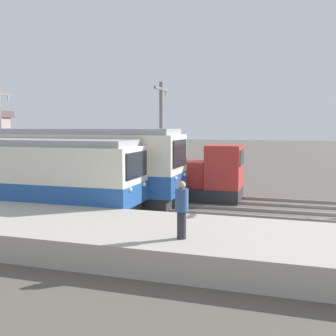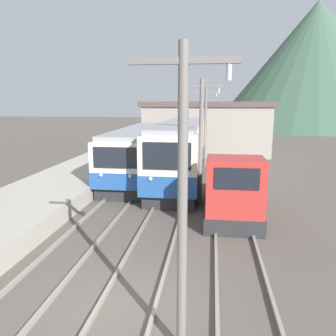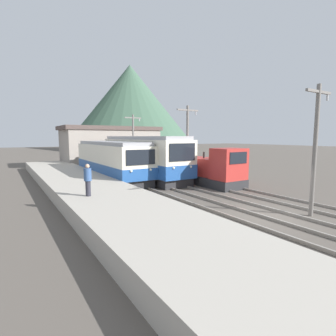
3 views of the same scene
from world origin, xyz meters
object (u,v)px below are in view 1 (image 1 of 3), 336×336
(shunting_locomotive, at_px, (195,177))
(commuter_train_center, at_px, (64,169))
(commuter_train_left, at_px, (19,179))
(catenary_mast_far, at_px, (1,136))
(catenary_mast_mid, at_px, (161,137))
(person_on_platform, at_px, (182,208))

(shunting_locomotive, bearing_deg, commuter_train_center, 115.29)
(shunting_locomotive, bearing_deg, commuter_train_left, 129.69)
(shunting_locomotive, height_order, catenary_mast_far, catenary_mast_far)
(catenary_mast_mid, bearing_deg, person_on_platform, -158.41)
(commuter_train_left, xyz_separation_m, shunting_locomotive, (5.80, -6.99, -0.39))
(shunting_locomotive, bearing_deg, catenary_mast_far, 97.35)
(commuter_train_left, bearing_deg, catenary_mast_far, 46.70)
(shunting_locomotive, xyz_separation_m, catenary_mast_far, (-1.49, 11.56, 2.23))
(shunting_locomotive, xyz_separation_m, person_on_platform, (-10.43, -2.05, 0.52))
(commuter_train_center, height_order, catenary_mast_far, catenary_mast_far)
(commuter_train_left, bearing_deg, person_on_platform, -117.10)
(commuter_train_left, relative_size, person_on_platform, 7.17)
(commuter_train_center, relative_size, catenary_mast_mid, 2.03)
(commuter_train_center, distance_m, catenary_mast_mid, 5.35)
(commuter_train_left, bearing_deg, catenary_mast_mid, -51.95)
(commuter_train_left, relative_size, catenary_mast_mid, 1.89)
(commuter_train_center, bearing_deg, catenary_mast_far, 73.86)
(catenary_mast_far, bearing_deg, commuter_train_center, -106.14)
(commuter_train_center, distance_m, catenary_mast_far, 5.67)
(commuter_train_center, bearing_deg, catenary_mast_mid, -72.77)
(commuter_train_left, relative_size, catenary_mast_far, 1.89)
(commuter_train_center, xyz_separation_m, catenary_mast_far, (1.51, 5.21, 1.65))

